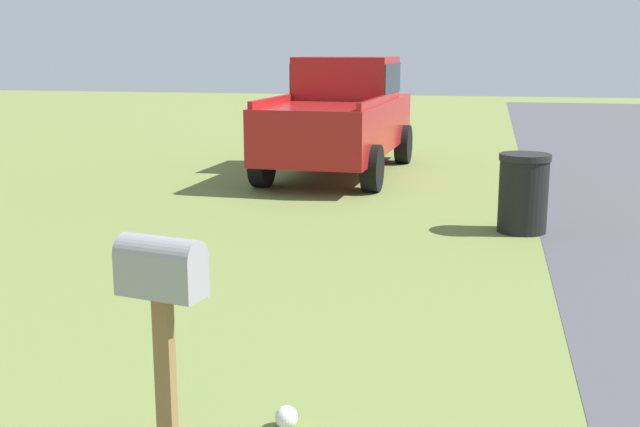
% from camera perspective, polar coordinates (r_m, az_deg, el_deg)
% --- Properties ---
extents(mailbox, '(0.29, 0.50, 1.29)m').
position_cam_1_polar(mailbox, '(4.21, -11.45, -5.16)').
color(mailbox, brown).
rests_on(mailbox, ground).
extents(pickup_truck, '(5.06, 2.27, 2.09)m').
position_cam_1_polar(pickup_truck, '(14.35, 1.59, 7.36)').
color(pickup_truck, maroon).
rests_on(pickup_truck, ground).
extents(trash_bin, '(0.63, 0.63, 0.98)m').
position_cam_1_polar(trash_bin, '(10.00, 14.57, 1.46)').
color(trash_bin, black).
rests_on(trash_bin, ground).
extents(litter_bag_midfield_b, '(0.14, 0.14, 0.14)m').
position_cam_1_polar(litter_bag_midfield_b, '(4.88, -2.46, -14.58)').
color(litter_bag_midfield_b, silver).
rests_on(litter_bag_midfield_b, ground).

